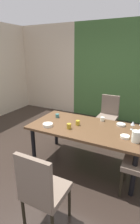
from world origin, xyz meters
name	(u,v)px	position (x,y,z in m)	size (l,w,h in m)	color
ground_plane	(49,156)	(0.00, 0.00, -0.01)	(5.43, 5.30, 0.02)	#2B211C
back_panel_interior	(48,69)	(-1.70, 2.60, 1.37)	(2.03, 0.10, 2.75)	beige
garden_window_panel	(131,73)	(1.02, 2.60, 1.37)	(3.40, 0.10, 2.75)	#3D6231
dining_table	(87,131)	(0.74, 0.09, 0.66)	(1.90, 0.97, 0.73)	brown
chair_head_near	(42,189)	(0.77, -1.27, 0.56)	(0.44, 0.44, 1.01)	#736153
chair_head_far	(108,114)	(0.76, 1.44, 0.54)	(0.44, 0.45, 0.96)	#736153
wine_glass_near_shelf	(133,124)	(1.44, 0.31, 0.84)	(0.07, 0.07, 0.14)	silver
serving_bowl_south	(125,137)	(1.39, -0.04, 0.75)	(0.13, 0.13, 0.04)	white
serving_bowl_left	(121,125)	(1.25, 0.39, 0.75)	(0.15, 0.15, 0.04)	silver
serving_bowl_right	(48,125)	(0.14, -0.19, 0.76)	(0.17, 0.17, 0.05)	silver
cup_rear	(57,116)	(0.07, 0.24, 0.77)	(0.07, 0.07, 0.07)	#356969
cup_front	(69,126)	(0.51, -0.12, 0.78)	(0.07, 0.07, 0.09)	#AA8822
cup_center	(78,123)	(0.57, 0.08, 0.77)	(0.07, 0.07, 0.08)	#B39624
cup_corner	(102,119)	(0.89, 0.46, 0.77)	(0.07, 0.07, 0.07)	white
pitcher_east	(136,136)	(1.54, -0.09, 0.82)	(0.13, 0.12, 0.16)	white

